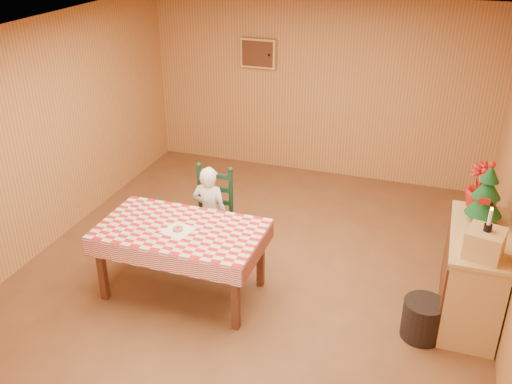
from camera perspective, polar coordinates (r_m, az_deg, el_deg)
ground at (r=6.30m, az=-0.59°, el=-8.53°), size 6.00×6.00×0.00m
cabin_walls at (r=5.94m, az=1.02°, el=8.95°), size 5.10×6.05×2.65m
dining_table at (r=5.76m, az=-7.52°, el=-4.29°), size 1.66×0.96×0.77m
ladder_chair at (r=6.47m, az=-4.42°, el=-2.34°), size 0.44×0.40×1.08m
seated_child at (r=6.40m, az=-4.63°, el=-2.11°), size 0.41×0.27×1.12m
napkin at (r=5.68m, az=-7.79°, el=-3.81°), size 0.31×0.31×0.00m
donut at (r=5.67m, az=-7.80°, el=-3.64°), size 0.12×0.12×0.04m
shelf_unit at (r=5.90m, az=20.79°, el=-7.76°), size 0.54×1.24×0.93m
crate at (r=5.26m, az=21.89°, el=-4.79°), size 0.36×0.36×0.25m
christmas_tree at (r=5.76m, az=22.05°, el=-0.25°), size 0.34×0.34×0.62m
flower_arrangement at (r=6.05m, az=21.45°, el=0.59°), size 0.31×0.31×0.46m
candle_set at (r=5.17m, az=22.24°, el=-2.99°), size 0.07×0.07×0.22m
storage_bin at (r=5.65m, az=16.34°, el=-12.10°), size 0.46×0.46×0.39m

